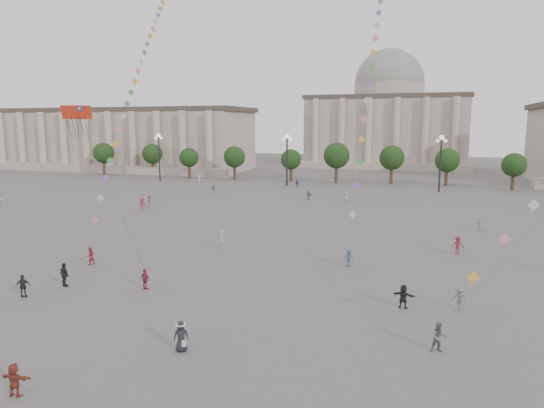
% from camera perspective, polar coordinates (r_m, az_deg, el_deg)
% --- Properties ---
extents(ground, '(360.00, 360.00, 0.00)m').
position_cam_1_polar(ground, '(31.81, -8.09, -14.01)').
color(ground, '#565351').
rests_on(ground, ground).
extents(hall_west, '(84.00, 26.22, 17.20)m').
position_cam_1_polar(hall_west, '(148.95, -18.37, 7.25)').
color(hall_west, '#A09486').
rests_on(hall_west, ground).
extents(hall_central, '(48.30, 34.30, 35.50)m').
position_cam_1_polar(hall_central, '(155.93, 13.42, 9.67)').
color(hall_central, '#A09486').
rests_on(hall_central, ground).
extents(tree_row, '(137.12, 5.12, 8.00)m').
position_cam_1_polar(tree_row, '(105.21, 10.90, 5.24)').
color(tree_row, '#37281B').
rests_on(tree_row, ground).
extents(lamp_post_far_west, '(2.00, 0.90, 10.65)m').
position_cam_1_polar(lamp_post_far_west, '(112.45, -13.16, 6.42)').
color(lamp_post_far_west, '#262628').
rests_on(lamp_post_far_west, ground).
extents(lamp_post_mid_west, '(2.00, 0.90, 10.65)m').
position_cam_1_polar(lamp_post_mid_west, '(100.30, 1.77, 6.33)').
color(lamp_post_mid_west, '#262628').
rests_on(lamp_post_mid_west, ground).
extents(lamp_post_mid_east, '(2.00, 0.90, 10.65)m').
position_cam_1_polar(lamp_post_mid_east, '(96.30, 19.25, 5.70)').
color(lamp_post_mid_east, '#262628').
rests_on(lamp_post_mid_east, ground).
extents(person_crowd_0, '(0.97, 0.59, 1.55)m').
position_cam_1_polar(person_crowd_0, '(98.20, 2.97, 2.41)').
color(person_crowd_0, '#324871').
rests_on(person_crowd_0, ground).
extents(person_crowd_1, '(1.06, 1.12, 1.82)m').
position_cam_1_polar(person_crowd_1, '(87.85, -29.27, 0.50)').
color(person_crowd_1, '#B5B5B1').
rests_on(person_crowd_1, ground).
extents(person_crowd_2, '(1.24, 1.42, 1.91)m').
position_cam_1_polar(person_crowd_2, '(74.18, -15.03, -0.00)').
color(person_crowd_2, maroon).
rests_on(person_crowd_2, ground).
extents(person_crowd_3, '(1.61, 0.74, 1.67)m').
position_cam_1_polar(person_crowd_3, '(35.20, 15.20, -10.46)').
color(person_crowd_3, black).
rests_on(person_crowd_3, ground).
extents(person_crowd_4, '(1.85, 1.14, 1.90)m').
position_cam_1_polar(person_crowd_4, '(78.57, 8.69, 0.71)').
color(person_crowd_4, white).
rests_on(person_crowd_4, ground).
extents(person_crowd_6, '(1.23, 0.98, 1.67)m').
position_cam_1_polar(person_crowd_6, '(36.03, 21.19, -10.30)').
color(person_crowd_6, slate).
rests_on(person_crowd_6, ground).
extents(person_crowd_7, '(1.48, 0.49, 1.59)m').
position_cam_1_polar(person_crowd_7, '(63.21, 23.28, -2.17)').
color(person_crowd_7, silver).
rests_on(person_crowd_7, ground).
extents(person_crowd_8, '(1.27, 0.87, 1.81)m').
position_cam_1_polar(person_crowd_8, '(50.88, 21.01, -4.55)').
color(person_crowd_8, maroon).
rests_on(person_crowd_8, ground).
extents(person_crowd_10, '(0.58, 0.74, 1.80)m').
position_cam_1_polar(person_crowd_10, '(105.95, -8.54, 2.89)').
color(person_crowd_10, white).
rests_on(person_crowd_10, ground).
extents(person_crowd_12, '(1.40, 1.19, 1.52)m').
position_cam_1_polar(person_crowd_12, '(82.35, 4.34, 1.05)').
color(person_crowd_12, slate).
rests_on(person_crowd_12, ground).
extents(person_crowd_13, '(0.80, 0.82, 1.90)m').
position_cam_1_polar(person_crowd_13, '(50.19, -5.89, -4.10)').
color(person_crowd_13, '#B7B6B2').
rests_on(person_crowd_13, ground).
extents(person_crowd_16, '(0.94, 0.46, 1.55)m').
position_cam_1_polar(person_crowd_16, '(90.66, -6.91, 1.78)').
color(person_crowd_16, slate).
rests_on(person_crowd_16, ground).
extents(person_crowd_17, '(1.08, 1.29, 1.73)m').
position_cam_1_polar(person_crowd_17, '(77.52, -14.23, 0.36)').
color(person_crowd_17, maroon).
rests_on(person_crowd_17, ground).
extents(tourist_0, '(1.01, 0.61, 1.62)m').
position_cam_1_polar(tourist_0, '(38.91, -14.69, -8.56)').
color(tourist_0, maroon).
rests_on(tourist_0, ground).
extents(tourist_1, '(1.22, 0.83, 1.92)m').
position_cam_1_polar(tourist_1, '(41.56, -23.24, -7.65)').
color(tourist_1, black).
rests_on(tourist_1, ground).
extents(tourist_2, '(1.55, 0.66, 1.62)m').
position_cam_1_polar(tourist_2, '(26.81, -28.06, -17.80)').
color(tourist_2, brown).
rests_on(tourist_2, ground).
extents(tourist_4, '(1.08, 0.86, 1.72)m').
position_cam_1_polar(tourist_4, '(40.37, -27.22, -8.58)').
color(tourist_4, '#222428').
rests_on(tourist_4, ground).
extents(kite_flyer_0, '(0.94, 0.99, 1.61)m').
position_cam_1_polar(kite_flyer_0, '(47.05, -20.61, -5.75)').
color(kite_flyer_0, maroon).
rests_on(kite_flyer_0, ground).
extents(kite_flyer_1, '(1.17, 1.12, 1.60)m').
position_cam_1_polar(kite_flyer_1, '(44.11, 9.03, -6.25)').
color(kite_flyer_1, '#334A74').
rests_on(kite_flyer_1, ground).
extents(kite_flyer_2, '(1.00, 0.88, 1.72)m').
position_cam_1_polar(kite_flyer_2, '(29.45, 19.04, -14.60)').
color(kite_flyer_2, '#5B5B5F').
rests_on(kite_flyer_2, ground).
extents(hat_person, '(1.01, 0.92, 1.74)m').
position_cam_1_polar(hat_person, '(28.46, -10.65, -15.00)').
color(hat_person, black).
rests_on(hat_person, ground).
extents(dragon_kite, '(3.68, 1.37, 12.93)m').
position_cam_1_polar(dragon_kite, '(39.87, -21.89, 8.90)').
color(dragon_kite, red).
rests_on(dragon_kite, ground).
extents(kite_train_west, '(14.98, 44.11, 61.61)m').
position_cam_1_polar(kite_train_west, '(69.96, -14.28, 17.66)').
color(kite_train_west, '#3F3F3F').
rests_on(kite_train_west, ground).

